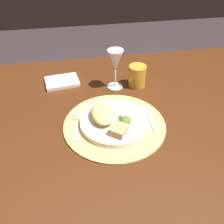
# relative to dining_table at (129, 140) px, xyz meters

# --- Properties ---
(ground_plane) EXTENTS (6.00, 6.00, 0.00)m
(ground_plane) POSITION_rel_dining_table_xyz_m (0.00, 0.00, -0.59)
(ground_plane) COLOR #302628
(dining_table) EXTENTS (1.48, 0.99, 0.71)m
(dining_table) POSITION_rel_dining_table_xyz_m (0.00, 0.00, 0.00)
(dining_table) COLOR #49240F
(dining_table) RESTS_ON ground
(placemat) EXTENTS (0.36, 0.36, 0.01)m
(placemat) POSITION_rel_dining_table_xyz_m (-0.07, -0.04, 0.13)
(placemat) COLOR tan
(placemat) RESTS_ON dining_table
(dinner_plate) EXTENTS (0.24, 0.24, 0.02)m
(dinner_plate) POSITION_rel_dining_table_xyz_m (-0.07, -0.04, 0.14)
(dinner_plate) COLOR silver
(dinner_plate) RESTS_ON placemat
(pasta_serving) EXTENTS (0.09, 0.13, 0.04)m
(pasta_serving) POSITION_rel_dining_table_xyz_m (-0.11, -0.02, 0.17)
(pasta_serving) COLOR #E4C96B
(pasta_serving) RESTS_ON dinner_plate
(salad_greens) EXTENTS (0.05, 0.07, 0.02)m
(salad_greens) POSITION_rel_dining_table_xyz_m (-0.03, -0.06, 0.16)
(salad_greens) COLOR #446B0F
(salad_greens) RESTS_ON dinner_plate
(bread_piece) EXTENTS (0.07, 0.07, 0.02)m
(bread_piece) POSITION_rel_dining_table_xyz_m (-0.07, -0.11, 0.16)
(bread_piece) COLOR tan
(bread_piece) RESTS_ON dinner_plate
(fork) EXTENTS (0.02, 0.15, 0.00)m
(fork) POSITION_rel_dining_table_xyz_m (-0.20, -0.04, 0.13)
(fork) COLOR silver
(fork) RESTS_ON placemat
(spoon) EXTENTS (0.03, 0.13, 0.01)m
(spoon) POSITION_rel_dining_table_xyz_m (0.07, -0.01, 0.13)
(spoon) COLOR silver
(spoon) RESTS_ON placemat
(napkin) EXTENTS (0.15, 0.12, 0.01)m
(napkin) POSITION_rel_dining_table_xyz_m (-0.24, 0.28, 0.13)
(napkin) COLOR white
(napkin) RESTS_ON dining_table
(wine_glass) EXTENTS (0.07, 0.07, 0.17)m
(wine_glass) POSITION_rel_dining_table_xyz_m (-0.02, 0.20, 0.24)
(wine_glass) COLOR silver
(wine_glass) RESTS_ON dining_table
(amber_tumbler) EXTENTS (0.07, 0.07, 0.09)m
(amber_tumbler) POSITION_rel_dining_table_xyz_m (0.07, 0.20, 0.17)
(amber_tumbler) COLOR orange
(amber_tumbler) RESTS_ON dining_table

